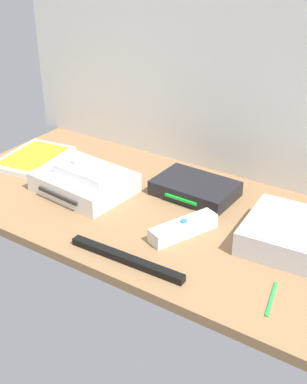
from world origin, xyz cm
name	(u,v)px	position (x,y,z in cm)	size (l,w,h in cm)	color
ground_plane	(154,212)	(0.00, 0.00, -1.00)	(100.00, 48.00, 2.00)	#936D47
back_wall	(214,38)	(0.00, 24.60, 32.00)	(110.00, 1.20, 64.00)	silver
game_console	(84,182)	(-17.67, -2.09, 2.20)	(22.29, 17.85, 4.40)	white
mini_computer	(291,234)	(29.72, 2.55, 2.64)	(18.20, 18.20, 5.30)	silver
game_case	(34,158)	(-39.30, 3.18, 0.76)	(16.16, 20.74, 1.56)	white
network_router	(195,188)	(4.61, 10.15, 1.70)	(18.29, 12.72, 3.40)	black
remote_wand	(183,228)	(10.72, -5.44, 1.51)	(8.97, 15.06, 3.40)	white
remote_classic_pad	(88,171)	(-16.38, -1.97, 5.41)	(14.97, 9.07, 2.40)	white
sensor_bar	(126,259)	(6.57, -19.09, 0.70)	(24.00, 1.80, 1.40)	black
stylus_pen	(271,298)	(32.81, -14.19, 0.35)	(0.70, 0.70, 9.00)	green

